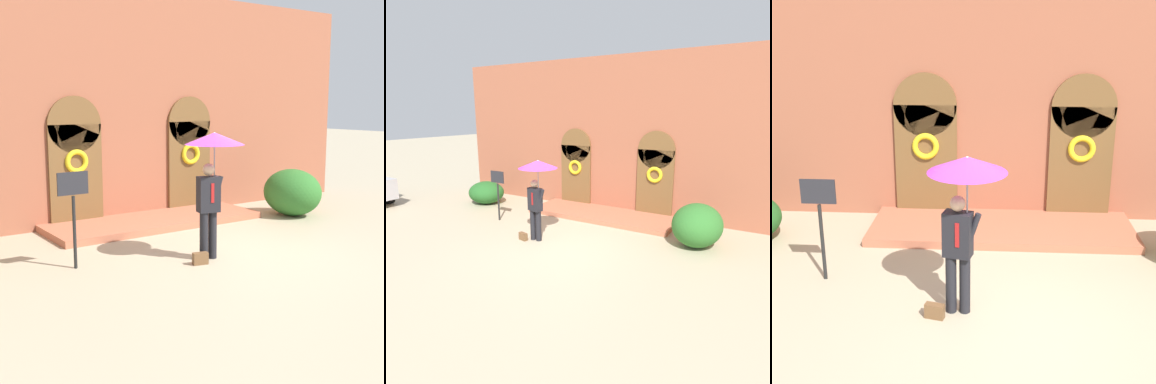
# 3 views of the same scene
# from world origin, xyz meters

# --- Properties ---
(ground_plane) EXTENTS (80.00, 80.00, 0.00)m
(ground_plane) POSITION_xyz_m (0.00, 0.00, 0.00)
(ground_plane) COLOR tan
(building_facade) EXTENTS (14.00, 2.30, 5.60)m
(building_facade) POSITION_xyz_m (-0.00, 4.15, 2.68)
(building_facade) COLOR #9E563D
(building_facade) RESTS_ON ground
(person_with_umbrella) EXTENTS (1.10, 1.10, 2.36)m
(person_with_umbrella) POSITION_xyz_m (-0.54, 0.02, 1.91)
(person_with_umbrella) COLOR black
(person_with_umbrella) RESTS_ON ground
(handbag) EXTENTS (0.30, 0.18, 0.22)m
(handbag) POSITION_xyz_m (-0.96, -0.18, 0.11)
(handbag) COLOR brown
(handbag) RESTS_ON ground
(sign_post) EXTENTS (0.56, 0.06, 1.72)m
(sign_post) POSITION_xyz_m (-2.90, 0.90, 1.16)
(sign_post) COLOR black
(sign_post) RESTS_ON ground
(shrub_left) EXTENTS (1.44, 1.37, 0.90)m
(shrub_left) POSITION_xyz_m (-4.94, 2.34, 0.45)
(shrub_left) COLOR #235B23
(shrub_left) RESTS_ON ground
(shrub_right) EXTENTS (1.36, 1.60, 1.20)m
(shrub_right) POSITION_xyz_m (3.49, 1.95, 0.60)
(shrub_right) COLOR #2D6B28
(shrub_right) RESTS_ON ground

